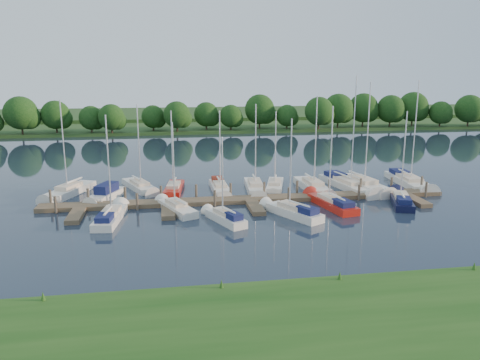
{
  "coord_description": "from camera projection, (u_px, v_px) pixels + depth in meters",
  "views": [
    {
      "loc": [
        -7.96,
        -35.84,
        12.39
      ],
      "look_at": [
        -0.97,
        8.0,
        2.2
      ],
      "focal_mm": 35.0,
      "sensor_mm": 36.0,
      "label": 1
    }
  ],
  "objects": [
    {
      "name": "sailboat_s_2",
      "position": [
        225.0,
        218.0,
        39.73
      ],
      "size": [
        3.19,
        5.67,
        7.62
      ],
      "rotation": [
        0.0,
        0.0,
        0.4
      ],
      "color": "silver",
      "rests_on": "ground"
    },
    {
      "name": "sailboat_s_5",
      "position": [
        401.0,
        200.0,
        45.35
      ],
      "size": [
        3.74,
        7.19,
        9.24
      ],
      "rotation": [
        0.0,
        0.0,
        -0.36
      ],
      "color": "black",
      "rests_on": "ground"
    },
    {
      "name": "sailboat_n_5",
      "position": [
        255.0,
        188.0,
        50.23
      ],
      "size": [
        2.29,
        7.54,
        9.7
      ],
      "rotation": [
        0.0,
        0.0,
        3.06
      ],
      "color": "silver",
      "rests_on": "ground"
    },
    {
      "name": "sailboat_s_1",
      "position": [
        176.0,
        208.0,
        42.78
      ],
      "size": [
        3.6,
        6.45,
        8.5
      ],
      "rotation": [
        0.0,
        0.0,
        0.4
      ],
      "color": "silver",
      "rests_on": "ground"
    },
    {
      "name": "treeline",
      "position": [
        240.0,
        113.0,
        98.37
      ],
      "size": [
        146.16,
        10.2,
        8.3
      ],
      "color": "#38281C",
      "rests_on": "ground"
    },
    {
      "name": "sailboat_n_6",
      "position": [
        275.0,
        187.0,
        51.07
      ],
      "size": [
        3.18,
        6.91,
        8.77
      ],
      "rotation": [
        0.0,
        0.0,
        2.86
      ],
      "color": "silver",
      "rests_on": "ground"
    },
    {
      "name": "motorboat",
      "position": [
        106.0,
        195.0,
        46.93
      ],
      "size": [
        3.46,
        5.78,
        1.94
      ],
      "rotation": [
        0.0,
        0.0,
        2.74
      ],
      "color": "silver",
      "rests_on": "ground"
    },
    {
      "name": "sailboat_n_10",
      "position": [
        409.0,
        182.0,
        53.04
      ],
      "size": [
        2.85,
        9.65,
        12.05
      ],
      "rotation": [
        0.0,
        0.0,
        3.07
      ],
      "color": "silver",
      "rests_on": "ground"
    },
    {
      "name": "sailboat_n_9",
      "position": [
        363.0,
        186.0,
        51.32
      ],
      "size": [
        3.45,
        9.47,
        11.94
      ],
      "rotation": [
        0.0,
        0.0,
        3.3
      ],
      "color": "silver",
      "rests_on": "ground"
    },
    {
      "name": "far_shore",
      "position": [
        200.0,
        125.0,
        110.61
      ],
      "size": [
        180.0,
        30.0,
        0.6
      ],
      "primitive_type": "cube",
      "color": "#23441A",
      "rests_on": "ground"
    },
    {
      "name": "sailboat_s_0",
      "position": [
        111.0,
        217.0,
        40.21
      ],
      "size": [
        2.5,
        7.41,
        9.34
      ],
      "rotation": [
        0.0,
        0.0,
        -0.13
      ],
      "color": "silver",
      "rests_on": "ground"
    },
    {
      "name": "distant_hill",
      "position": [
        193.0,
        114.0,
        134.58
      ],
      "size": [
        220.0,
        40.0,
        1.4
      ],
      "primitive_type": "cube",
      "color": "#335525",
      "rests_on": "ground"
    },
    {
      "name": "ground",
      "position": [
        267.0,
        227.0,
        38.49
      ],
      "size": [
        260.0,
        260.0,
        0.0
      ],
      "primitive_type": "plane",
      "color": "#1A2434",
      "rests_on": "ground"
    },
    {
      "name": "near_bank",
      "position": [
        336.0,
        325.0,
        23.03
      ],
      "size": [
        90.0,
        10.0,
        0.5
      ],
      "primitive_type": "cube",
      "color": "#1A4714",
      "rests_on": "ground"
    },
    {
      "name": "sailboat_n_8",
      "position": [
        349.0,
        185.0,
        51.46
      ],
      "size": [
        3.85,
        10.16,
        12.62
      ],
      "rotation": [
        0.0,
        0.0,
        3.32
      ],
      "color": "silver",
      "rests_on": "ground"
    },
    {
      "name": "sailboat_n_4",
      "position": [
        220.0,
        188.0,
        50.14
      ],
      "size": [
        1.76,
        6.97,
        8.97
      ],
      "rotation": [
        0.0,
        0.0,
        3.16
      ],
      "color": "silver",
      "rests_on": "ground"
    },
    {
      "name": "dock",
      "position": [
        251.0,
        201.0,
        45.48
      ],
      "size": [
        40.0,
        6.0,
        0.4
      ],
      "color": "#4D3E2B",
      "rests_on": "ground"
    },
    {
      "name": "sailboat_s_3",
      "position": [
        293.0,
        212.0,
        41.35
      ],
      "size": [
        4.32,
        6.61,
        9.02
      ],
      "rotation": [
        0.0,
        0.0,
        0.49
      ],
      "color": "silver",
      "rests_on": "ground"
    },
    {
      "name": "sailboat_n_2",
      "position": [
        140.0,
        187.0,
        50.82
      ],
      "size": [
        4.08,
        7.42,
        9.52
      ],
      "rotation": [
        0.0,
        0.0,
        3.53
      ],
      "color": "silver",
      "rests_on": "ground"
    },
    {
      "name": "sailboat_s_4",
      "position": [
        331.0,
        203.0,
        44.29
      ],
      "size": [
        3.03,
        7.77,
        9.83
      ],
      "rotation": [
        0.0,
        0.0,
        0.19
      ],
      "color": "#B51B10",
      "rests_on": "ground"
    },
    {
      "name": "mooring_pilings",
      "position": [
        249.0,
        194.0,
        46.47
      ],
      "size": [
        38.24,
        2.84,
        2.0
      ],
      "color": "#473D33",
      "rests_on": "ground"
    },
    {
      "name": "sailboat_n_0",
      "position": [
        69.0,
        192.0,
        48.52
      ],
      "size": [
        4.36,
        7.81,
        10.23
      ],
      "rotation": [
        0.0,
        0.0,
        2.74
      ],
      "color": "silver",
      "rests_on": "ground"
    },
    {
      "name": "sailboat_n_3",
      "position": [
        174.0,
        190.0,
        49.6
      ],
      "size": [
        2.44,
        7.1,
        8.99
      ],
      "rotation": [
        0.0,
        0.0,
        3.01
      ],
      "color": "#B51B10",
      "rests_on": "ground"
    },
    {
      "name": "sailboat_n_7",
      "position": [
        313.0,
        188.0,
        50.54
      ],
      "size": [
        2.32,
        8.18,
        10.46
      ],
      "rotation": [
        0.0,
        0.0,
        3.2
      ],
      "color": "silver",
      "rests_on": "ground"
    }
  ]
}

